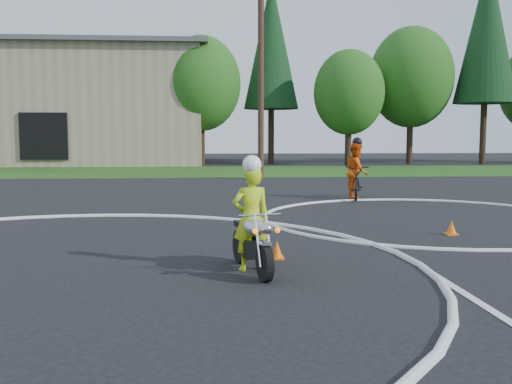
{
  "coord_description": "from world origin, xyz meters",
  "views": [
    {
      "loc": [
        2.79,
        -5.5,
        2.03
      ],
      "look_at": [
        3.49,
        3.86,
        1.1
      ],
      "focal_mm": 40.0,
      "sensor_mm": 36.0,
      "label": 1
    }
  ],
  "objects": [
    {
      "name": "rider_primary_grp",
      "position": [
        3.35,
        2.96,
        0.84
      ],
      "size": [
        0.65,
        0.5,
        1.74
      ],
      "rotation": [
        0.0,
        0.0,
        0.23
      ],
      "color": "#B7D716",
      "rests_on": "ground"
    },
    {
      "name": "primary_motorcycle",
      "position": [
        3.36,
        2.83,
        0.46
      ],
      "size": [
        0.66,
        1.76,
        0.94
      ],
      "rotation": [
        0.0,
        0.0,
        0.23
      ],
      "color": "black",
      "rests_on": "ground"
    },
    {
      "name": "utility_poles",
      "position": [
        5.0,
        21.0,
        5.2
      ],
      "size": [
        41.6,
        1.12,
        10.0
      ],
      "color": "#473321",
      "rests_on": "ground"
    },
    {
      "name": "grass_strip",
      "position": [
        0.0,
        27.0,
        0.01
      ],
      "size": [
        120.0,
        10.0,
        0.02
      ],
      "primitive_type": "cube",
      "color": "#1E4714",
      "rests_on": "ground"
    },
    {
      "name": "course_markings",
      "position": [
        2.17,
        4.35,
        0.01
      ],
      "size": [
        19.05,
        19.05,
        0.12
      ],
      "color": "silver",
      "rests_on": "ground"
    },
    {
      "name": "rider_second_grp",
      "position": [
        7.39,
        12.5,
        0.7
      ],
      "size": [
        1.18,
        2.17,
        1.98
      ],
      "rotation": [
        0.0,
        0.0,
        -0.24
      ],
      "color": "black",
      "rests_on": "ground"
    },
    {
      "name": "traffic_cones",
      "position": [
        5.41,
        3.15,
        0.14
      ],
      "size": [
        19.59,
        12.15,
        0.3
      ],
      "color": "#FF650D",
      "rests_on": "ground"
    },
    {
      "name": "treeline",
      "position": [
        14.78,
        34.61,
        6.62
      ],
      "size": [
        38.2,
        8.1,
        14.52
      ],
      "color": "#382619",
      "rests_on": "ground"
    }
  ]
}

